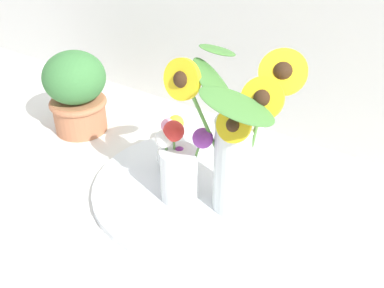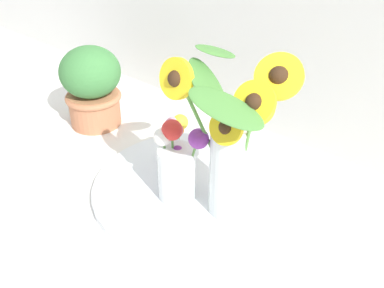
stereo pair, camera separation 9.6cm
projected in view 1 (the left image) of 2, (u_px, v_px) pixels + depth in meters
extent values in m
plane|color=silver|center=(195.00, 204.00, 0.99)|extent=(6.00, 6.00, 0.00)
cylinder|color=silver|center=(192.00, 188.00, 1.02)|extent=(0.45, 0.45, 0.02)
cylinder|color=silver|center=(236.00, 167.00, 0.91)|extent=(0.09, 0.09, 0.20)
torus|color=silver|center=(239.00, 122.00, 0.85)|extent=(0.10, 0.10, 0.01)
cylinder|color=#568E42|center=(248.00, 151.00, 0.91)|extent=(0.02, 0.04, 0.20)
cylinder|color=yellow|center=(259.00, 104.00, 0.86)|extent=(0.08, 0.06, 0.06)
sphere|color=#382314|center=(259.00, 104.00, 0.86)|extent=(0.03, 0.03, 0.03)
cylinder|color=#568E42|center=(210.00, 137.00, 0.87)|extent=(0.06, 0.09, 0.24)
cylinder|color=yellow|center=(184.00, 80.00, 0.78)|extent=(0.09, 0.03, 0.09)
sphere|color=#382314|center=(184.00, 80.00, 0.78)|extent=(0.03, 0.03, 0.03)
cylinder|color=#568E42|center=(234.00, 164.00, 0.87)|extent=(0.01, 0.04, 0.19)
cylinder|color=yellow|center=(234.00, 125.00, 0.80)|extent=(0.07, 0.04, 0.07)
sphere|color=#382314|center=(234.00, 125.00, 0.80)|extent=(0.03, 0.03, 0.03)
cylinder|color=#568E42|center=(255.00, 135.00, 0.85)|extent=(0.07, 0.06, 0.24)
cylinder|color=yellow|center=(283.00, 72.00, 0.79)|extent=(0.10, 0.07, 0.09)
sphere|color=#382314|center=(283.00, 72.00, 0.79)|extent=(0.04, 0.04, 0.04)
cylinder|color=#568E42|center=(251.00, 150.00, 0.84)|extent=(0.04, 0.01, 0.23)
cylinder|color=yellow|center=(263.00, 98.00, 0.77)|extent=(0.08, 0.05, 0.08)
sphere|color=#382314|center=(263.00, 98.00, 0.77)|extent=(0.03, 0.03, 0.03)
ellipsoid|color=#477F38|center=(215.00, 86.00, 0.78)|extent=(0.14, 0.12, 0.09)
ellipsoid|color=#477F38|center=(237.00, 106.00, 0.74)|extent=(0.14, 0.11, 0.08)
ellipsoid|color=#477F38|center=(218.00, 50.00, 0.81)|extent=(0.06, 0.11, 0.05)
cylinder|color=white|center=(179.00, 175.00, 0.95)|extent=(0.08, 0.08, 0.12)
cylinder|color=#568E42|center=(175.00, 155.00, 0.93)|extent=(0.01, 0.01, 0.12)
sphere|color=red|center=(174.00, 131.00, 0.91)|extent=(0.04, 0.04, 0.04)
cylinder|color=#568E42|center=(170.00, 164.00, 0.94)|extent=(0.02, 0.01, 0.12)
sphere|color=white|center=(164.00, 139.00, 0.91)|extent=(0.04, 0.04, 0.04)
cylinder|color=#568E42|center=(195.00, 163.00, 0.92)|extent=(0.04, 0.01, 0.13)
sphere|color=purple|center=(203.00, 138.00, 0.87)|extent=(0.04, 0.04, 0.04)
cylinder|color=#568E42|center=(180.00, 171.00, 0.96)|extent=(0.01, 0.01, 0.09)
sphere|color=purple|center=(179.00, 153.00, 0.93)|extent=(0.03, 0.03, 0.03)
sphere|color=white|center=(170.00, 156.00, 1.06)|extent=(0.06, 0.06, 0.06)
cylinder|color=white|center=(169.00, 139.00, 1.03)|extent=(0.03, 0.03, 0.03)
cylinder|color=#4C8438|center=(173.00, 141.00, 1.05)|extent=(0.01, 0.01, 0.09)
sphere|color=yellow|center=(176.00, 123.00, 1.03)|extent=(0.04, 0.04, 0.04)
cylinder|color=#4C8438|center=(168.00, 141.00, 1.04)|extent=(0.01, 0.01, 0.08)
sphere|color=pink|center=(168.00, 126.00, 1.02)|extent=(0.03, 0.03, 0.03)
cylinder|color=#4C8438|center=(172.00, 145.00, 1.01)|extent=(0.02, 0.03, 0.09)
sphere|color=purple|center=(172.00, 131.00, 0.98)|extent=(0.04, 0.04, 0.04)
cylinder|color=#4C8438|center=(175.00, 144.00, 1.05)|extent=(0.01, 0.01, 0.08)
sphere|color=orange|center=(174.00, 130.00, 1.02)|extent=(0.03, 0.03, 0.03)
cylinder|color=#B7704C|center=(80.00, 114.00, 1.23)|extent=(0.14, 0.14, 0.09)
torus|color=#B7704C|center=(78.00, 102.00, 1.21)|extent=(0.16, 0.16, 0.02)
ellipsoid|color=#3D7A3D|center=(74.00, 77.00, 1.17)|extent=(0.17, 0.17, 0.14)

